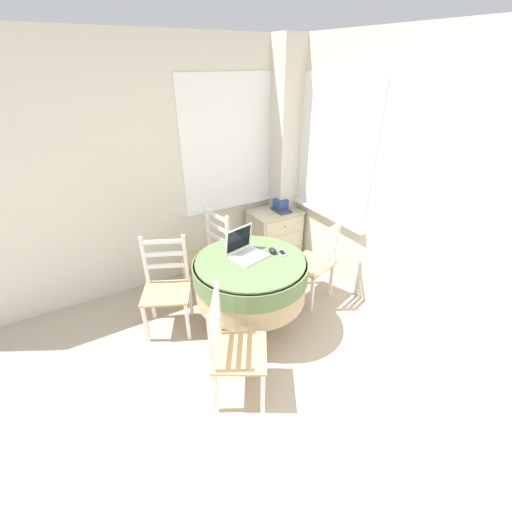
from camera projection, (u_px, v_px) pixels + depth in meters
name	position (u px, v px, depth m)	size (l,w,h in m)	color
ground_plane	(277.00, 495.00, 2.09)	(30.00, 30.00, 0.00)	#B2A38E
corner_room_shell	(275.00, 187.00, 3.17)	(4.18, 4.53, 2.55)	beige
round_dining_table	(250.00, 277.00, 3.14)	(1.05, 1.05, 0.75)	#4C3D2D
laptop	(245.00, 250.00, 3.10)	(0.36, 0.34, 0.26)	white
computer_mouse	(273.00, 251.00, 3.15)	(0.06, 0.10, 0.05)	black
cell_phone	(282.00, 253.00, 3.16)	(0.07, 0.12, 0.01)	#B2B7BC
dining_chair_near_back_window	(209.00, 255.00, 3.76)	(0.46, 0.49, 0.93)	tan
dining_chair_near_right_window	(314.00, 264.00, 3.59)	(0.53, 0.50, 0.93)	tan
dining_chair_camera_near	(234.00, 350.00, 2.53)	(0.56, 0.58, 0.93)	tan
dining_chair_left_flank	(167.00, 288.00, 3.21)	(0.56, 0.54, 0.93)	tan
corner_cabinet	(274.00, 235.00, 4.41)	(0.62, 0.47, 0.67)	beige
storage_box	(281.00, 204.00, 4.26)	(0.14, 0.15, 0.13)	#2D4C93
book_on_cabinet	(281.00, 210.00, 4.24)	(0.17, 0.24, 0.02)	#3F3F44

